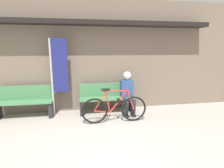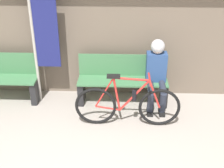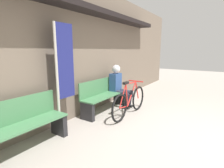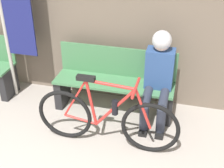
% 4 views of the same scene
% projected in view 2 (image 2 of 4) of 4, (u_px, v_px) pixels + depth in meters
% --- Properties ---
extents(storefront_wall, '(12.00, 0.56, 3.20)m').
position_uv_depth(storefront_wall, '(101.00, 4.00, 5.21)').
color(storefront_wall, '#756656').
rests_on(storefront_wall, ground_plane).
extents(park_bench_near, '(1.55, 0.42, 0.85)m').
position_uv_depth(park_bench_near, '(123.00, 82.00, 5.47)').
color(park_bench_near, '#477F51').
rests_on(park_bench_near, ground_plane).
extents(bicycle, '(1.64, 0.40, 0.88)m').
position_uv_depth(bicycle, '(128.00, 105.00, 4.84)').
color(bicycle, black).
rests_on(bicycle, ground_plane).
extents(person_seated, '(0.34, 0.61, 1.19)m').
position_uv_depth(person_seated, '(157.00, 70.00, 5.22)').
color(person_seated, '#2D3342').
rests_on(person_seated, ground_plane).
extents(banner_pole, '(0.45, 0.05, 2.09)m').
position_uv_depth(banner_pole, '(42.00, 32.00, 5.10)').
color(banner_pole, '#B7B2A8').
rests_on(banner_pole, ground_plane).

